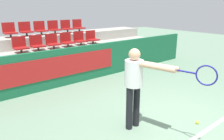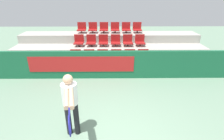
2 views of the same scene
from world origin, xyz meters
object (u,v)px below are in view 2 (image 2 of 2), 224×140
stadium_chair_2 (103,57)px  stadium_chair_10 (128,41)px  stadium_chair_3 (116,57)px  stadium_chair_15 (115,28)px  stadium_chair_8 (103,41)px  stadium_chair_13 (93,28)px  stadium_chair_16 (126,28)px  stadium_chair_11 (140,41)px  stadium_chair_12 (82,28)px  stadium_chair_4 (130,57)px  tennis_player (70,100)px  stadium_chair_17 (137,28)px  stadium_chair_14 (104,28)px  stadium_chair_6 (79,41)px  stadium_chair_9 (116,41)px  stadium_chair_5 (143,57)px  stadium_chair_0 (76,57)px  stadium_chair_1 (89,57)px  stadium_chair_7 (91,41)px

stadium_chair_2 → stadium_chair_10: size_ratio=1.00×
stadium_chair_3 → stadium_chair_15: stadium_chair_15 is taller
stadium_chair_8 → stadium_chair_13: stadium_chair_13 is taller
stadium_chair_15 → stadium_chair_16: (0.58, 0.00, 0.00)m
stadium_chair_11 → stadium_chair_15: bearing=137.3°
stadium_chair_12 → stadium_chair_15: same height
stadium_chair_4 → stadium_chair_8: bearing=137.3°
stadium_chair_3 → tennis_player: tennis_player is taller
stadium_chair_11 → stadium_chair_16: stadium_chair_16 is taller
stadium_chair_2 → stadium_chair_17: bearing=50.9°
stadium_chair_14 → tennis_player: size_ratio=0.33×
stadium_chair_3 → stadium_chair_14: size_ratio=1.00×
stadium_chair_6 → stadium_chair_15: 2.09m
stadium_chair_9 → stadium_chair_11: bearing=0.0°
stadium_chair_10 → stadium_chair_14: (-1.16, 1.08, 0.40)m
stadium_chair_3 → stadium_chair_5: same height
stadium_chair_2 → stadium_chair_8: bearing=90.0°
stadium_chair_0 → stadium_chair_10: bearing=24.8°
stadium_chair_4 → stadium_chair_11: (0.58, 1.08, 0.40)m
stadium_chair_9 → stadium_chair_15: stadium_chair_15 is taller
stadium_chair_11 → stadium_chair_15: size_ratio=1.00×
stadium_chair_1 → stadium_chair_9: (1.16, 1.08, 0.40)m
stadium_chair_6 → stadium_chair_10: 2.33m
stadium_chair_1 → stadium_chair_5: 2.33m
stadium_chair_2 → stadium_chair_3: 0.58m
stadium_chair_8 → stadium_chair_5: bearing=-31.6°
stadium_chair_4 → stadium_chair_5: bearing=0.0°
stadium_chair_3 → stadium_chair_7: bearing=137.3°
stadium_chair_8 → tennis_player: (-0.56, -4.91, -0.03)m
stadium_chair_1 → stadium_chair_10: stadium_chair_10 is taller
stadium_chair_2 → stadium_chair_9: stadium_chair_9 is taller
stadium_chair_0 → stadium_chair_16: (2.33, 2.15, 0.81)m
stadium_chair_11 → tennis_player: 5.43m
stadium_chair_0 → stadium_chair_13: (0.58, 2.15, 0.81)m
stadium_chair_0 → stadium_chair_6: 1.15m
stadium_chair_15 → stadium_chair_17: size_ratio=1.00×
stadium_chair_15 → tennis_player: bearing=-100.8°
stadium_chair_12 → stadium_chair_13: 0.58m
stadium_chair_11 → stadium_chair_13: stadium_chair_13 is taller
stadium_chair_8 → stadium_chair_12: (-1.16, 1.08, 0.40)m
stadium_chair_5 → stadium_chair_9: (-1.16, 1.08, 0.40)m
stadium_chair_12 → stadium_chair_14: bearing=0.0°
stadium_chair_3 → stadium_chair_9: 1.15m
stadium_chair_14 → stadium_chair_5: bearing=-50.9°
stadium_chair_9 → stadium_chair_12: 2.09m
stadium_chair_5 → stadium_chair_11: size_ratio=1.00×
stadium_chair_2 → stadium_chair_16: 2.58m
stadium_chair_6 → stadium_chair_13: size_ratio=1.00×
stadium_chair_11 → stadium_chair_14: (-1.75, 1.08, 0.40)m
stadium_chair_6 → stadium_chair_14: (1.16, 1.08, 0.40)m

